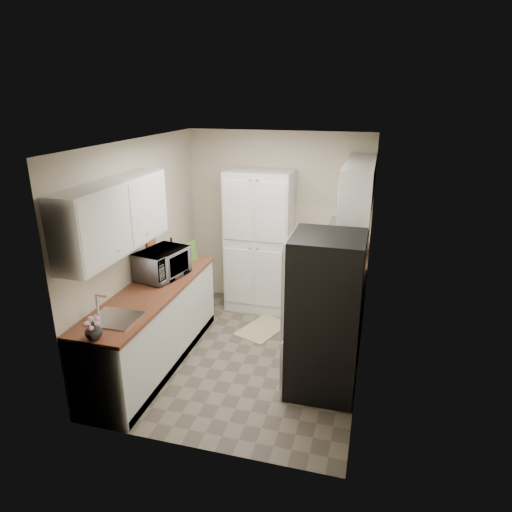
# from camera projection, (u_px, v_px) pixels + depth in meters

# --- Properties ---
(ground) EXTENTS (3.20, 3.20, 0.00)m
(ground) POSITION_uv_depth(u_px,v_px,m) (247.00, 354.00, 5.50)
(ground) COLOR #665B4C
(ground) RESTS_ON ground
(room_shell) EXTENTS (2.64, 3.24, 2.52)m
(room_shell) POSITION_uv_depth(u_px,v_px,m) (245.00, 225.00, 4.95)
(room_shell) COLOR beige
(room_shell) RESTS_ON ground
(pantry_cabinet) EXTENTS (0.90, 0.55, 2.00)m
(pantry_cabinet) POSITION_uv_depth(u_px,v_px,m) (259.00, 242.00, 6.41)
(pantry_cabinet) COLOR silver
(pantry_cabinet) RESTS_ON ground
(base_cabinet_left) EXTENTS (0.60, 2.30, 0.88)m
(base_cabinet_left) POSITION_uv_depth(u_px,v_px,m) (154.00, 328.00, 5.21)
(base_cabinet_left) COLOR silver
(base_cabinet_left) RESTS_ON ground
(countertop_left) EXTENTS (0.63, 2.33, 0.04)m
(countertop_left) POSITION_uv_depth(u_px,v_px,m) (150.00, 291.00, 5.05)
(countertop_left) COLOR brown
(countertop_left) RESTS_ON base_cabinet_left
(base_cabinet_right) EXTENTS (0.60, 0.80, 0.88)m
(base_cabinet_right) POSITION_uv_depth(u_px,v_px,m) (342.00, 291.00, 6.19)
(base_cabinet_right) COLOR silver
(base_cabinet_right) RESTS_ON ground
(countertop_right) EXTENTS (0.63, 0.83, 0.04)m
(countertop_right) POSITION_uv_depth(u_px,v_px,m) (344.00, 259.00, 6.03)
(countertop_right) COLOR brown
(countertop_right) RESTS_ON base_cabinet_right
(electric_range) EXTENTS (0.71, 0.78, 1.13)m
(electric_range) POSITION_uv_depth(u_px,v_px,m) (334.00, 314.00, 5.45)
(electric_range) COLOR #B7B7BC
(electric_range) RESTS_ON ground
(refrigerator) EXTENTS (0.70, 0.72, 1.70)m
(refrigerator) POSITION_uv_depth(u_px,v_px,m) (325.00, 316.00, 4.61)
(refrigerator) COLOR #B7B7BC
(refrigerator) RESTS_ON ground
(microwave) EXTENTS (0.53, 0.68, 0.34)m
(microwave) POSITION_uv_depth(u_px,v_px,m) (162.00, 264.00, 5.34)
(microwave) COLOR #A9A9AE
(microwave) RESTS_ON countertop_left
(wine_bottle) EXTENTS (0.07, 0.07, 0.29)m
(wine_bottle) POSITION_uv_depth(u_px,v_px,m) (172.00, 251.00, 5.85)
(wine_bottle) COLOR black
(wine_bottle) RESTS_ON countertop_left
(flower_vase) EXTENTS (0.20, 0.20, 0.16)m
(flower_vase) POSITION_uv_depth(u_px,v_px,m) (94.00, 330.00, 4.02)
(flower_vase) COLOR white
(flower_vase) RESTS_ON countertop_left
(cutting_board) EXTENTS (0.08, 0.20, 0.26)m
(cutting_board) POSITION_uv_depth(u_px,v_px,m) (190.00, 252.00, 5.84)
(cutting_board) COLOR #477F2C
(cutting_board) RESTS_ON countertop_left
(toaster_oven) EXTENTS (0.37, 0.44, 0.23)m
(toaster_oven) POSITION_uv_depth(u_px,v_px,m) (353.00, 248.00, 6.04)
(toaster_oven) COLOR #AAABAF
(toaster_oven) RESTS_ON countertop_right
(fruit_basket) EXTENTS (0.27, 0.27, 0.11)m
(fruit_basket) POSITION_uv_depth(u_px,v_px,m) (354.00, 236.00, 5.98)
(fruit_basket) COLOR orange
(fruit_basket) RESTS_ON toaster_oven
(kitchen_mat) EXTENTS (0.68, 0.83, 0.01)m
(kitchen_mat) POSITION_uv_depth(u_px,v_px,m) (263.00, 329.00, 6.09)
(kitchen_mat) COLOR #C2B384
(kitchen_mat) RESTS_ON ground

